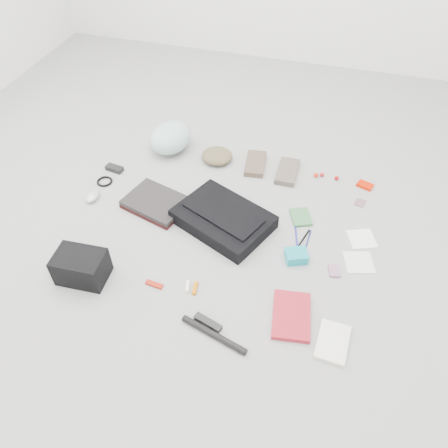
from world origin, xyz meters
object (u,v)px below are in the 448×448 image
(camera_bag, at_px, (81,267))
(accordion_wallet, at_px, (296,256))
(laptop, at_px, (156,201))
(book_red, at_px, (291,316))
(bike_helmet, at_px, (171,138))
(messenger_bag, at_px, (223,219))

(camera_bag, bearing_deg, accordion_wallet, 18.98)
(laptop, relative_size, book_red, 1.35)
(bike_helmet, relative_size, book_red, 1.21)
(messenger_bag, height_order, book_red, messenger_bag)
(book_red, relative_size, accordion_wallet, 2.36)
(messenger_bag, xyz_separation_m, book_red, (0.44, -0.46, -0.03))
(camera_bag, bearing_deg, messenger_bag, 40.83)
(laptop, height_order, book_red, laptop)
(messenger_bag, relative_size, laptop, 1.44)
(book_red, bearing_deg, camera_bag, 174.92)
(laptop, bearing_deg, messenger_bag, 11.05)
(messenger_bag, bearing_deg, laptop, -161.17)
(camera_bag, height_order, accordion_wallet, camera_bag)
(messenger_bag, xyz_separation_m, camera_bag, (-0.52, -0.51, 0.03))
(bike_helmet, height_order, book_red, bike_helmet)
(camera_bag, bearing_deg, book_red, -0.11)
(camera_bag, bearing_deg, laptop, 72.40)
(bike_helmet, distance_m, book_red, 1.37)
(camera_bag, distance_m, accordion_wallet, 1.01)
(messenger_bag, height_order, camera_bag, camera_bag)
(messenger_bag, distance_m, book_red, 0.63)
(book_red, xyz_separation_m, accordion_wallet, (-0.04, 0.33, 0.01))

